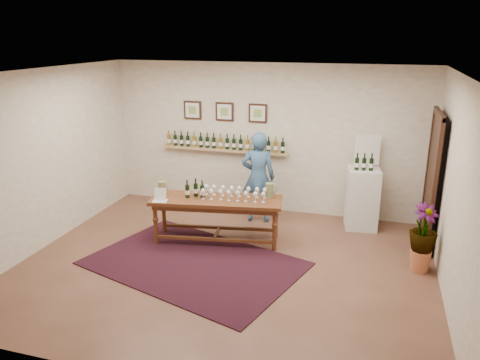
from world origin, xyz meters
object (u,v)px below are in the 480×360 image
(display_pedestal, at_px, (362,198))
(person, at_px, (258,177))
(potted_plant, at_px, (423,238))
(tasting_table, at_px, (216,205))

(display_pedestal, bearing_deg, person, -172.64)
(potted_plant, relative_size, person, 0.53)
(display_pedestal, height_order, potted_plant, display_pedestal)
(tasting_table, height_order, person, person)
(display_pedestal, bearing_deg, potted_plant, -57.53)
(potted_plant, bearing_deg, person, 156.57)
(display_pedestal, xyz_separation_m, person, (-1.82, -0.24, 0.30))
(tasting_table, bearing_deg, potted_plant, -11.80)
(display_pedestal, distance_m, person, 1.86)
(tasting_table, distance_m, potted_plant, 3.16)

